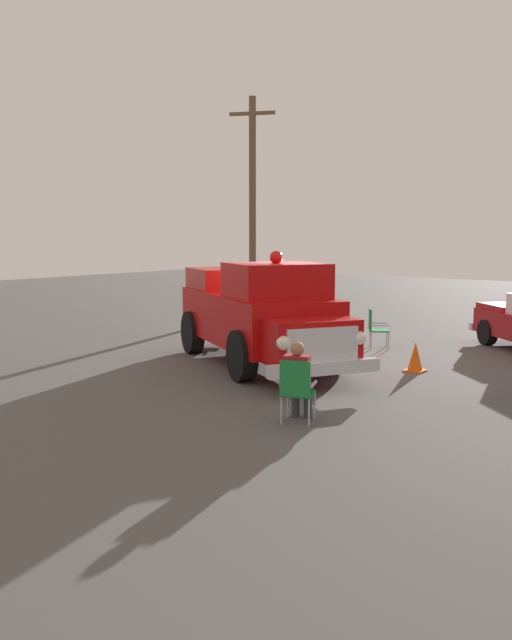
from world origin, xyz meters
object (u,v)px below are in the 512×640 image
Objects in this scene: vintage_fire_truck at (260,312)px; lawn_chair_near_truck at (297,387)px; traffic_cone at (415,357)px; lawn_chair_by_car at (375,325)px; utility_pole at (253,203)px; lawn_chair_spare at (239,318)px; spectator_seated at (298,378)px.

vintage_fire_truck is 6.10× the size of lawn_chair_near_truck.
vintage_fire_truck is at bearing -66.08° from traffic_cone.
traffic_cone is at bearing 44.03° from lawn_chair_by_car.
utility_pole is (-7.84, -6.28, 2.88)m from vintage_fire_truck.
lawn_chair_near_truck is 0.13× the size of utility_pole.
lawn_chair_near_truck is 4.92m from traffic_cone.
utility_pole reaches higher than lawn_chair_near_truck.
lawn_chair_near_truck is 8.71m from lawn_chair_spare.
spectator_seated is at bearing 2.31° from traffic_cone.
lawn_chair_spare is at bearing 34.37° from utility_pole.
vintage_fire_truck is 0.79× the size of utility_pole.
lawn_chair_spare is 6.03m from traffic_cone.
lawn_chair_by_car reaches higher than traffic_cone.
lawn_chair_near_truck and lawn_chair_by_car have the same top height.
lawn_chair_near_truck is 15.31m from utility_pole.
utility_pole is at bearing -145.63° from lawn_chair_spare.
lawn_chair_spare is (-6.18, -6.13, 0.00)m from lawn_chair_near_truck.
spectator_seated is 2.03× the size of traffic_cone.
spectator_seated is (-0.12, -0.05, 0.11)m from lawn_chair_near_truck.
vintage_fire_truck reaches higher than lawn_chair_near_truck.
utility_pole reaches higher than vintage_fire_truck.
vintage_fire_truck is 4.78m from spectator_seated.
vintage_fire_truck is 10.45m from utility_pole.
lawn_chair_near_truck is 0.79× the size of spectator_seated.
lawn_chair_spare is at bearing -76.12° from lawn_chair_by_car.
spectator_seated is at bearing 45.09° from lawn_chair_spare.
vintage_fire_truck is at bearing -135.52° from spectator_seated.
spectator_seated is at bearing -157.20° from lawn_chair_near_truck.
traffic_cone is (2.20, 2.13, -0.28)m from lawn_chair_by_car.
lawn_chair_by_car is 1.00× the size of lawn_chair_spare.
lawn_chair_near_truck is at bearing 40.42° from utility_pole.
lawn_chair_spare is (0.93, -3.76, 0.00)m from lawn_chair_by_car.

